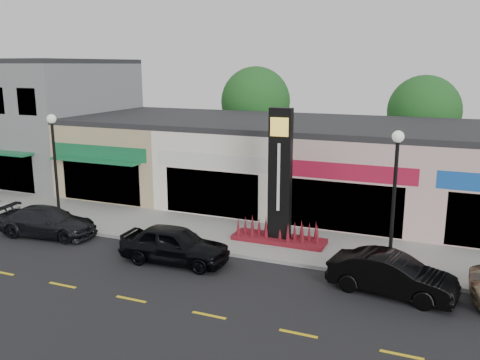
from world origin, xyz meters
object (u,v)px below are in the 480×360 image
(pylon_sign, at_px, (280,196))
(car_black_conv, at_px, (392,275))
(lamp_east_near, at_px, (395,188))
(car_dark_sedan, at_px, (48,222))
(car_black_sedan, at_px, (175,244))
(lamp_west_near, at_px, (55,158))

(pylon_sign, relative_size, car_black_conv, 1.36)
(lamp_east_near, xyz_separation_m, car_dark_sedan, (-15.49, -1.33, -2.79))
(pylon_sign, bearing_deg, car_dark_sedan, -163.88)
(lamp_east_near, distance_m, pylon_sign, 5.42)
(pylon_sign, xyz_separation_m, car_black_sedan, (-3.28, -3.64, -1.50))
(pylon_sign, bearing_deg, lamp_east_near, -18.75)
(pylon_sign, bearing_deg, car_black_sedan, -132.07)
(lamp_west_near, height_order, pylon_sign, pylon_sign)
(car_black_sedan, bearing_deg, pylon_sign, -44.56)
(lamp_west_near, bearing_deg, pylon_sign, 8.77)
(car_dark_sedan, distance_m, car_black_conv, 15.75)
(car_black_sedan, xyz_separation_m, car_black_conv, (8.54, 0.34, -0.05))
(car_black_sedan, bearing_deg, car_black_conv, -90.18)
(pylon_sign, xyz_separation_m, car_black_conv, (5.25, -3.29, -1.55))
(car_dark_sedan, relative_size, car_black_sedan, 1.04)
(lamp_west_near, height_order, lamp_east_near, same)
(lamp_west_near, relative_size, car_black_conv, 1.24)
(lamp_east_near, distance_m, car_black_sedan, 8.93)
(car_dark_sedan, height_order, car_black_sedan, car_black_sedan)
(pylon_sign, xyz_separation_m, car_dark_sedan, (-10.49, -3.03, -1.59))
(car_dark_sedan, bearing_deg, pylon_sign, -80.79)
(car_dark_sedan, height_order, car_black_conv, car_black_conv)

